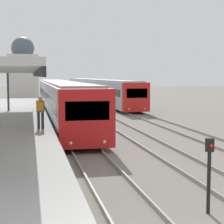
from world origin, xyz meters
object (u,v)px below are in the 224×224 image
object	(u,v)px
person_on_platform	(40,110)
signal_post_near	(209,168)
train_near	(60,97)
train_far	(94,88)

from	to	relation	value
person_on_platform	signal_post_near	size ratio (longest dim) A/B	0.81
train_near	signal_post_near	xyz separation A→B (m)	(2.02, -24.60, -0.52)
person_on_platform	train_far	distance (m)	40.43
train_near	train_far	distance (m)	25.77
train_far	signal_post_near	size ratio (longest dim) A/B	23.59
signal_post_near	train_near	bearing A→B (deg)	94.70
person_on_platform	signal_post_near	bearing A→B (deg)	-67.50
train_near	person_on_platform	bearing A→B (deg)	-98.22
train_near	signal_post_near	size ratio (longest dim) A/B	15.96
person_on_platform	train_far	xyz separation A→B (m)	(9.41, 39.32, -0.25)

